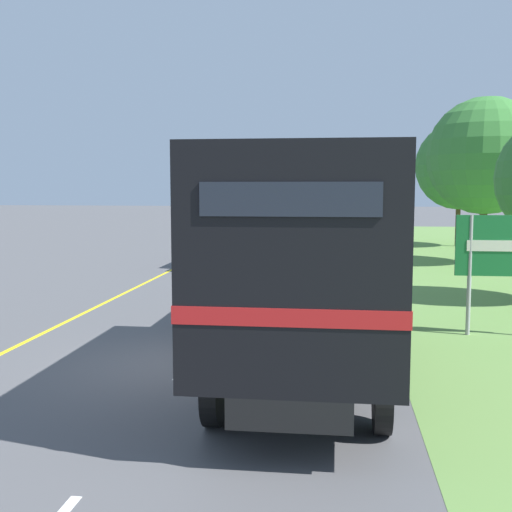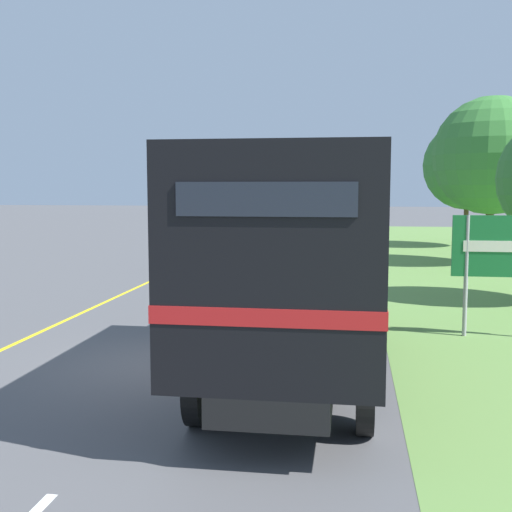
{
  "view_description": "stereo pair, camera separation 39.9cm",
  "coord_description": "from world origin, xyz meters",
  "px_view_note": "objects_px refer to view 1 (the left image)",
  "views": [
    {
      "loc": [
        2.6,
        -10.89,
        3.13
      ],
      "look_at": [
        0.3,
        7.12,
        1.2
      ],
      "focal_mm": 45.0,
      "sensor_mm": 36.0,
      "label": 1
    },
    {
      "loc": [
        3.0,
        -10.84,
        3.13
      ],
      "look_at": [
        0.3,
        7.12,
        1.2
      ],
      "focal_mm": 45.0,
      "sensor_mm": 36.0,
      "label": 2
    }
  ],
  "objects_px": {
    "roadside_tree_mid": "(486,156)",
    "roadside_tree_far": "(460,166)",
    "horse_trailer_truck": "(307,255)",
    "lead_car_white": "(224,243)",
    "lead_car_silver_ahead": "(321,228)",
    "highway_sign": "(508,249)"
  },
  "relations": [
    {
      "from": "roadside_tree_mid",
      "to": "roadside_tree_far",
      "type": "xyz_separation_m",
      "value": [
        0.46,
        8.23,
        -0.12
      ]
    },
    {
      "from": "horse_trailer_truck",
      "to": "lead_car_white",
      "type": "xyz_separation_m",
      "value": [
        -3.99,
        14.49,
        -1.06
      ]
    },
    {
      "from": "lead_car_silver_ahead",
      "to": "roadside_tree_mid",
      "type": "xyz_separation_m",
      "value": [
        6.89,
        -8.42,
        3.53
      ]
    },
    {
      "from": "horse_trailer_truck",
      "to": "lead_car_silver_ahead",
      "type": "relative_size",
      "value": 2.06
    },
    {
      "from": "lead_car_white",
      "to": "roadside_tree_mid",
      "type": "bearing_deg",
      "value": 12.76
    },
    {
      "from": "horse_trailer_truck",
      "to": "lead_car_silver_ahead",
      "type": "distance_m",
      "value": 25.31
    },
    {
      "from": "roadside_tree_far",
      "to": "lead_car_silver_ahead",
      "type": "bearing_deg",
      "value": 178.48
    },
    {
      "from": "roadside_tree_mid",
      "to": "highway_sign",
      "type": "bearing_deg",
      "value": -100.14
    },
    {
      "from": "lead_car_white",
      "to": "highway_sign",
      "type": "relative_size",
      "value": 1.45
    },
    {
      "from": "lead_car_white",
      "to": "lead_car_silver_ahead",
      "type": "bearing_deg",
      "value": 71.72
    },
    {
      "from": "lead_car_white",
      "to": "roadside_tree_far",
      "type": "bearing_deg",
      "value": 44.16
    },
    {
      "from": "lead_car_white",
      "to": "highway_sign",
      "type": "height_order",
      "value": "highway_sign"
    },
    {
      "from": "lead_car_white",
      "to": "roadside_tree_far",
      "type": "relative_size",
      "value": 0.63
    },
    {
      "from": "highway_sign",
      "to": "lead_car_white",
      "type": "bearing_deg",
      "value": 125.78
    },
    {
      "from": "highway_sign",
      "to": "lead_car_silver_ahead",
      "type": "bearing_deg",
      "value": 101.52
    },
    {
      "from": "highway_sign",
      "to": "roadside_tree_far",
      "type": "distance_m",
      "value": 22.07
    },
    {
      "from": "horse_trailer_truck",
      "to": "lead_car_white",
      "type": "height_order",
      "value": "horse_trailer_truck"
    },
    {
      "from": "lead_car_white",
      "to": "roadside_tree_far",
      "type": "xyz_separation_m",
      "value": [
        10.91,
        10.6,
        3.35
      ]
    },
    {
      "from": "lead_car_silver_ahead",
      "to": "roadside_tree_mid",
      "type": "height_order",
      "value": "roadside_tree_mid"
    },
    {
      "from": "lead_car_white",
      "to": "roadside_tree_mid",
      "type": "relative_size",
      "value": 0.61
    },
    {
      "from": "lead_car_silver_ahead",
      "to": "highway_sign",
      "type": "bearing_deg",
      "value": -78.48
    },
    {
      "from": "roadside_tree_far",
      "to": "horse_trailer_truck",
      "type": "bearing_deg",
      "value": -105.42
    }
  ]
}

